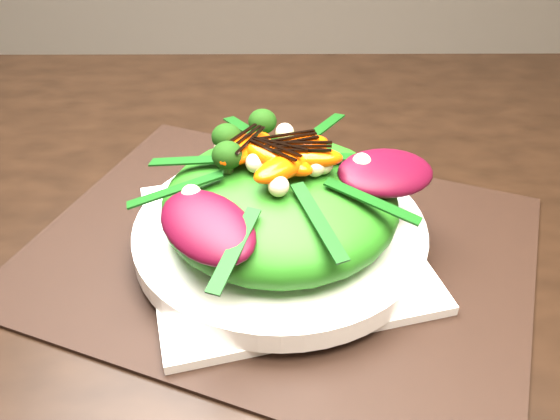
{
  "coord_description": "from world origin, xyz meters",
  "views": [
    {
      "loc": [
        0.3,
        -0.42,
        1.1
      ],
      "look_at": [
        0.3,
        -0.01,
        0.8
      ],
      "focal_mm": 38.0,
      "sensor_mm": 36.0,
      "label": 1
    }
  ],
  "objects_px": {
    "lettuce_mound": "(280,203)",
    "placemat": "(280,249)",
    "plate_base": "(280,244)",
    "orange_segment": "(271,150)",
    "salad_bowl": "(280,232)"
  },
  "relations": [
    {
      "from": "orange_segment",
      "to": "placemat",
      "type": "bearing_deg",
      "value": -66.09
    },
    {
      "from": "placemat",
      "to": "salad_bowl",
      "type": "distance_m",
      "value": 0.02
    },
    {
      "from": "lettuce_mound",
      "to": "orange_segment",
      "type": "bearing_deg",
      "value": 113.91
    },
    {
      "from": "salad_bowl",
      "to": "lettuce_mound",
      "type": "bearing_deg",
      "value": 90.0
    },
    {
      "from": "orange_segment",
      "to": "lettuce_mound",
      "type": "bearing_deg",
      "value": -66.09
    },
    {
      "from": "placemat",
      "to": "orange_segment",
      "type": "xyz_separation_m",
      "value": [
        -0.01,
        0.02,
        0.09
      ]
    },
    {
      "from": "lettuce_mound",
      "to": "orange_segment",
      "type": "xyz_separation_m",
      "value": [
        -0.01,
        0.02,
        0.04
      ]
    },
    {
      "from": "placemat",
      "to": "lettuce_mound",
      "type": "relative_size",
      "value": 2.15
    },
    {
      "from": "plate_base",
      "to": "lettuce_mound",
      "type": "distance_m",
      "value": 0.05
    },
    {
      "from": "lettuce_mound",
      "to": "placemat",
      "type": "bearing_deg",
      "value": 90.0
    },
    {
      "from": "salad_bowl",
      "to": "lettuce_mound",
      "type": "distance_m",
      "value": 0.03
    },
    {
      "from": "lettuce_mound",
      "to": "plate_base",
      "type": "bearing_deg",
      "value": 90.0
    },
    {
      "from": "plate_base",
      "to": "placemat",
      "type": "bearing_deg",
      "value": 0.0
    },
    {
      "from": "placemat",
      "to": "salad_bowl",
      "type": "xyz_separation_m",
      "value": [
        0.0,
        -0.0,
        0.02
      ]
    },
    {
      "from": "plate_base",
      "to": "salad_bowl",
      "type": "relative_size",
      "value": 0.9
    }
  ]
}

